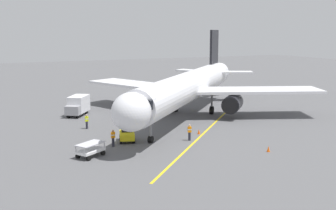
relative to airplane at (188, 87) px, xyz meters
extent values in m
plane|color=#565659|center=(0.12, -0.47, -4.00)|extent=(220.00, 220.00, 0.00)
cube|color=yellow|center=(0.20, 6.20, -4.00)|extent=(28.26, 28.65, 0.01)
cylinder|color=white|center=(0.20, 0.20, 0.10)|extent=(26.58, 26.87, 3.80)
ellipsoid|color=white|center=(12.98, 13.16, 0.10)|extent=(5.38, 5.38, 3.61)
cone|color=white|center=(-12.79, -12.97, 0.10)|extent=(4.54, 4.54, 3.42)
cube|color=black|center=(11.99, 12.16, 0.65)|extent=(3.42, 3.41, 0.90)
cube|color=white|center=(-8.49, 3.54, -0.50)|extent=(17.74, 11.35, 0.36)
cylinder|color=black|center=(-4.63, 3.56, -2.00)|extent=(4.03, 4.04, 2.30)
cylinder|color=black|center=(-3.41, 4.81, -2.00)|extent=(1.64, 1.62, 2.10)
cube|color=white|center=(3.65, -8.44, -0.50)|extent=(11.54, 17.71, 0.36)
cylinder|color=black|center=(3.62, -4.58, -2.00)|extent=(4.03, 4.04, 2.30)
cylinder|color=black|center=(4.85, -3.34, -2.00)|extent=(1.64, 1.62, 2.10)
cube|color=black|center=(-10.69, -10.84, 3.90)|extent=(3.63, 3.67, 7.20)
cube|color=white|center=(-12.75, -8.37, 0.70)|extent=(6.80, 5.01, 0.24)
cube|color=white|center=(-8.20, -12.87, 0.70)|extent=(5.08, 6.79, 0.24)
cylinder|color=slate|center=(9.68, 9.81, -2.27)|extent=(0.24, 0.24, 2.77)
cylinder|color=black|center=(9.68, 9.81, -3.65)|extent=(0.81, 0.81, 0.70)
cylinder|color=slate|center=(-3.76, -0.11, -2.07)|extent=(0.24, 0.24, 2.77)
cylinder|color=black|center=(-3.76, -0.11, -3.45)|extent=(1.09, 1.10, 1.10)
cylinder|color=slate|center=(-0.06, -3.76, -2.07)|extent=(0.24, 0.24, 2.77)
cylinder|color=black|center=(-0.06, -3.76, -3.45)|extent=(1.09, 1.10, 1.10)
cylinder|color=#23232D|center=(13.58, 9.48, -3.56)|extent=(0.26, 0.26, 0.88)
cube|color=orange|center=(13.58, 9.48, -2.82)|extent=(0.39, 0.25, 0.60)
cube|color=silver|center=(13.58, 9.48, -2.82)|extent=(0.41, 0.26, 0.10)
sphere|color=#9E7051|center=(13.58, 9.48, -2.40)|extent=(0.22, 0.22, 0.22)
cylinder|color=#23232D|center=(14.00, 0.91, -3.56)|extent=(0.26, 0.26, 0.88)
cube|color=#D8EA19|center=(14.00, 0.91, -2.82)|extent=(0.38, 0.25, 0.60)
cube|color=silver|center=(14.00, 0.91, -2.82)|extent=(0.40, 0.26, 0.10)
sphere|color=tan|center=(14.00, 0.91, -2.40)|extent=(0.22, 0.22, 0.22)
cylinder|color=#23232D|center=(5.65, 10.75, -3.56)|extent=(0.26, 0.26, 0.88)
cube|color=orange|center=(5.65, 10.75, -2.82)|extent=(0.43, 0.34, 0.60)
cube|color=silver|center=(5.65, 10.75, -2.82)|extent=(0.45, 0.35, 0.10)
sphere|color=tan|center=(5.65, 10.75, -2.40)|extent=(0.22, 0.22, 0.22)
cube|color=yellow|center=(11.69, 8.30, -3.35)|extent=(2.13, 2.65, 0.70)
cube|color=black|center=(11.60, 8.02, -2.75)|extent=(1.32, 1.19, 0.50)
cylinder|color=black|center=(11.32, 9.26, -3.70)|extent=(0.42, 0.65, 0.60)
cylinder|color=black|center=(12.56, 8.87, -3.70)|extent=(0.42, 0.65, 0.60)
cylinder|color=black|center=(10.83, 7.74, -3.70)|extent=(0.42, 0.65, 0.60)
cylinder|color=black|center=(12.07, 7.34, -3.70)|extent=(0.42, 0.65, 0.60)
cube|color=white|center=(16.51, 11.82, -3.44)|extent=(2.95, 2.57, 0.24)
cube|color=silver|center=(16.51, 11.82, -2.77)|extent=(2.95, 2.57, 0.08)
cylinder|color=slate|center=(17.20, 12.99, -3.04)|extent=(0.06, 0.06, 0.55)
cylinder|color=slate|center=(17.85, 11.93, -3.04)|extent=(0.06, 0.06, 0.55)
cylinder|color=slate|center=(15.16, 11.71, -3.04)|extent=(0.06, 0.06, 0.55)
cylinder|color=slate|center=(15.82, 10.66, -3.04)|extent=(0.06, 0.06, 0.55)
cylinder|color=black|center=(16.97, 12.88, -3.78)|extent=(0.51, 0.45, 0.44)
cylinder|color=black|center=(17.66, 11.78, -3.78)|extent=(0.51, 0.45, 0.44)
cylinder|color=black|center=(15.36, 11.87, -3.78)|extent=(0.51, 0.45, 0.44)
cylinder|color=black|center=(16.05, 10.77, -3.78)|extent=(0.51, 0.45, 0.44)
cube|color=#9E9EA3|center=(13.94, -6.04, -2.98)|extent=(2.53, 2.47, 1.20)
cube|color=black|center=(14.34, -5.46, -2.78)|extent=(1.50, 1.09, 0.70)
cube|color=silver|center=(12.85, -7.65, -2.48)|extent=(3.68, 4.10, 2.20)
cylinder|color=black|center=(13.55, -5.46, -3.58)|extent=(0.68, 0.84, 0.84)
cylinder|color=black|center=(14.62, -6.19, -3.58)|extent=(0.68, 0.84, 0.84)
cylinder|color=black|center=(11.75, -8.11, -3.58)|extent=(0.68, 0.84, 0.84)
cylinder|color=black|center=(12.82, -8.84, -3.58)|extent=(0.68, 0.84, 0.84)
cone|color=#F2590F|center=(3.40, 8.80, -3.73)|extent=(0.32, 0.32, 0.55)
cone|color=#F2590F|center=(0.87, 17.62, -3.73)|extent=(0.32, 0.32, 0.55)
camera|label=1|loc=(25.72, 47.30, 7.27)|focal=43.84mm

